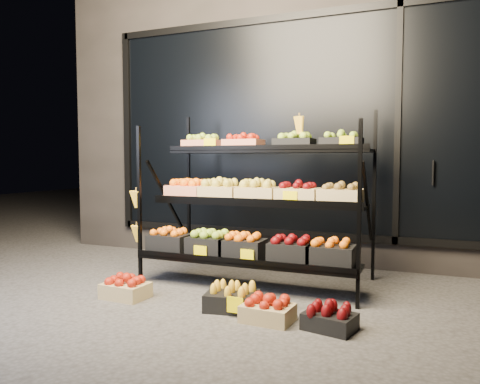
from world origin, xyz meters
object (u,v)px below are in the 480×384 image
at_px(display_rack, 255,201).
at_px(floor_crate_midleft, 232,298).
at_px(floor_crate_midright, 268,310).
at_px(floor_crate_left, 126,288).

bearing_deg(display_rack, floor_crate_midleft, -81.48).
bearing_deg(floor_crate_midleft, floor_crate_midright, -32.56).
bearing_deg(floor_crate_midleft, display_rack, 88.56).
relative_size(display_rack, floor_crate_left, 5.62).
bearing_deg(floor_crate_midright, floor_crate_midleft, 160.94).
xyz_separation_m(display_rack, floor_crate_left, (-0.84, -0.89, -0.70)).
height_order(display_rack, floor_crate_midleft, display_rack).
xyz_separation_m(floor_crate_midleft, floor_crate_midright, (0.35, -0.14, -0.01)).
distance_m(display_rack, floor_crate_midright, 1.29).
relative_size(floor_crate_left, floor_crate_midright, 1.03).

